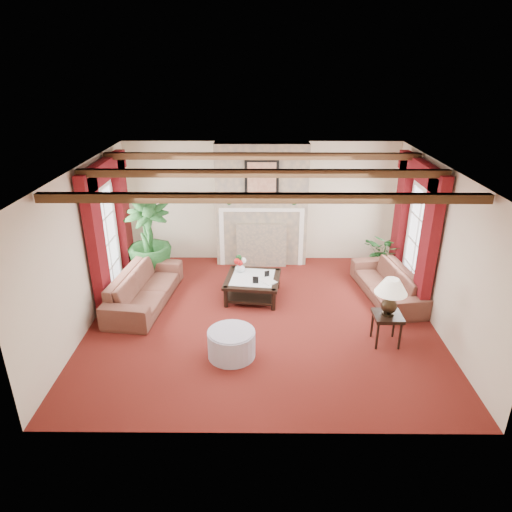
{
  "coord_description": "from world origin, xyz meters",
  "views": [
    {
      "loc": [
        -0.05,
        -7.1,
        4.27
      ],
      "look_at": [
        -0.11,
        0.4,
        1.05
      ],
      "focal_mm": 32.0,
      "sensor_mm": 36.0,
      "label": 1
    }
  ],
  "objects_px": {
    "coffee_table": "(253,287)",
    "side_table": "(386,329)",
    "ottoman": "(231,344)",
    "sofa_right": "(388,278)",
    "potted_palm": "(150,256)",
    "sofa_left": "(144,283)"
  },
  "relations": [
    {
      "from": "potted_palm",
      "to": "ottoman",
      "type": "relative_size",
      "value": 2.37
    },
    {
      "from": "sofa_right",
      "to": "side_table",
      "type": "relative_size",
      "value": 3.94
    },
    {
      "from": "coffee_table",
      "to": "side_table",
      "type": "distance_m",
      "value": 2.68
    },
    {
      "from": "sofa_right",
      "to": "ottoman",
      "type": "relative_size",
      "value": 2.81
    },
    {
      "from": "sofa_left",
      "to": "sofa_right",
      "type": "bearing_deg",
      "value": -79.41
    },
    {
      "from": "ottoman",
      "to": "sofa_right",
      "type": "bearing_deg",
      "value": 34.03
    },
    {
      "from": "ottoman",
      "to": "sofa_left",
      "type": "bearing_deg",
      "value": 135.95
    },
    {
      "from": "sofa_left",
      "to": "potted_palm",
      "type": "bearing_deg",
      "value": 14.03
    },
    {
      "from": "sofa_left",
      "to": "sofa_right",
      "type": "xyz_separation_m",
      "value": [
        4.67,
        0.29,
        -0.04
      ]
    },
    {
      "from": "coffee_table",
      "to": "ottoman",
      "type": "xyz_separation_m",
      "value": [
        -0.3,
        -1.93,
        0.01
      ]
    },
    {
      "from": "potted_palm",
      "to": "side_table",
      "type": "distance_m",
      "value": 5.05
    },
    {
      "from": "sofa_right",
      "to": "side_table",
      "type": "height_order",
      "value": "sofa_right"
    },
    {
      "from": "coffee_table",
      "to": "potted_palm",
      "type": "bearing_deg",
      "value": 163.47
    },
    {
      "from": "sofa_right",
      "to": "ottoman",
      "type": "bearing_deg",
      "value": -64.67
    },
    {
      "from": "sofa_left",
      "to": "side_table",
      "type": "distance_m",
      "value": 4.43
    },
    {
      "from": "sofa_right",
      "to": "side_table",
      "type": "bearing_deg",
      "value": -23.85
    },
    {
      "from": "sofa_right",
      "to": "coffee_table",
      "type": "xyz_separation_m",
      "value": [
        -2.62,
        -0.04,
        -0.19
      ]
    },
    {
      "from": "potted_palm",
      "to": "coffee_table",
      "type": "bearing_deg",
      "value": -23.35
    },
    {
      "from": "potted_palm",
      "to": "sofa_right",
      "type": "bearing_deg",
      "value": -10.61
    },
    {
      "from": "sofa_right",
      "to": "sofa_left",
      "type": "bearing_deg",
      "value": -95.14
    },
    {
      "from": "sofa_left",
      "to": "potted_palm",
      "type": "distance_m",
      "value": 1.2
    },
    {
      "from": "coffee_table",
      "to": "side_table",
      "type": "height_order",
      "value": "side_table"
    }
  ]
}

